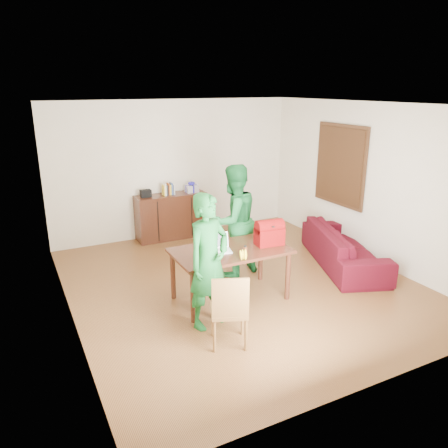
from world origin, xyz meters
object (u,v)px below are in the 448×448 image
table (230,256)px  person_near (209,261)px  person_far (233,221)px  laptop (219,249)px  chair (229,324)px  bottle (245,251)px  sofa (344,247)px  red_bag (269,235)px

table → person_near: size_ratio=0.94×
person_far → laptop: 1.01m
chair → person_far: (1.01, 1.80, 0.63)m
chair → person_near: (-0.01, 0.53, 0.60)m
person_near → chair: bearing=-109.4°
person_near → laptop: bearing=31.0°
bottle → sofa: 2.42m
laptop → bottle: 0.41m
person_near → bottle: person_near is taller
chair → person_near: bearing=113.4°
person_far → bottle: (-0.41, -1.12, -0.06)m
table → chair: 1.23m
laptop → sofa: 2.56m
person_near → laptop: (0.39, 0.49, -0.06)m
person_far → laptop: (-0.63, -0.78, -0.10)m
person_near → sofa: 3.03m
person_far → laptop: person_far is taller
sofa → table: bearing=117.2°
person_far → sofa: size_ratio=0.82×
person_near → bottle: bearing=-6.7°
person_far → bottle: bearing=58.1°
red_bag → sofa: 1.86m
chair → bottle: (0.59, 0.68, 0.57)m
table → person_near: (-0.56, -0.49, 0.20)m
person_far → red_bag: (0.14, -0.84, 0.00)m
person_far → red_bag: size_ratio=4.55×
person_far → red_bag: bearing=87.6°
red_bag → person_near: bearing=-153.8°
person_near → bottle: 0.63m
table → laptop: size_ratio=4.39×
chair → sofa: size_ratio=0.42×
red_bag → table: bearing=179.3°
laptop → red_bag: (0.77, -0.07, 0.10)m
chair → table: bearing=83.8°
table → bottle: bottle is taller
bottle → laptop: bearing=122.9°
sofa → person_far: bearing=95.4°
laptop → sofa: laptop is taller
table → sofa: (2.32, 0.26, -0.34)m
red_bag → sofa: red_bag is taller
red_bag → chair: bearing=-134.1°
chair → laptop: (0.37, 1.02, 0.53)m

